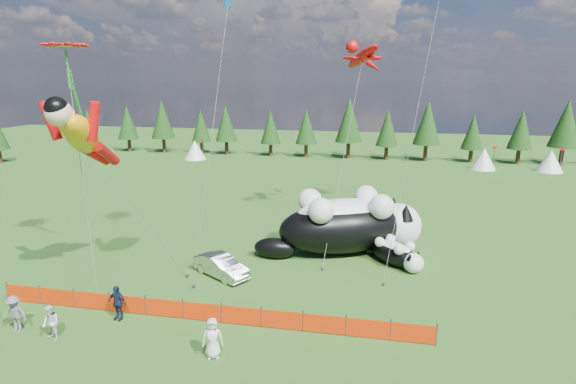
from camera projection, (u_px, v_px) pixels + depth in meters
name	position (u px, v px, depth m)	size (l,w,h in m)	color
ground	(223.00, 293.00, 24.91)	(160.00, 160.00, 0.00)	#0C3309
safety_fence	(202.00, 312.00, 21.93)	(22.06, 0.06, 1.10)	#262626
tree_line	(321.00, 131.00, 66.75)	(90.00, 4.00, 8.00)	black
festival_tents	(397.00, 156.00, 60.60)	(50.00, 3.20, 2.80)	white
cat_large	(350.00, 223.00, 30.49)	(11.20, 7.40, 4.27)	black
cat_small	(396.00, 253.00, 28.51)	(3.73, 3.68, 1.68)	black
car	(221.00, 266.00, 26.94)	(1.35, 3.87, 1.28)	silver
spectator_b	(51.00, 323.00, 20.26)	(0.82, 0.49, 1.69)	silver
spectator_c	(117.00, 303.00, 22.01)	(1.06, 0.54, 1.80)	#131C36
spectator_d	(15.00, 314.00, 20.96)	(1.16, 0.60, 1.80)	slate
spectator_e	(213.00, 338.00, 18.99)	(0.89, 0.58, 1.81)	silver
superhero_kite	(82.00, 135.00, 23.53)	(7.74, 6.63, 11.66)	#F0A10C
gecko_kite	(363.00, 57.00, 34.10)	(5.74, 13.71, 16.66)	red
flower_kite	(65.00, 48.00, 25.45)	(5.45, 6.50, 14.57)	red
diamond_kite_a	(226.00, 20.00, 27.19)	(1.02, 6.61, 17.18)	blue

